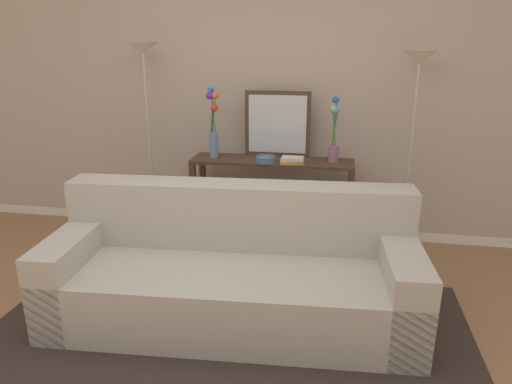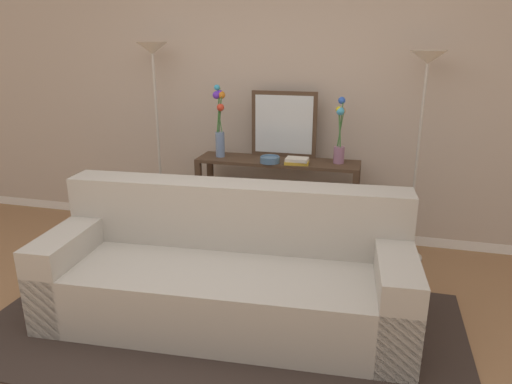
# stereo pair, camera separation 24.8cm
# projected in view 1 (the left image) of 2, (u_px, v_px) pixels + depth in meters

# --- Properties ---
(back_wall) EXTENTS (12.00, 0.15, 2.92)m
(back_wall) POSITION_uv_depth(u_px,v_px,m) (263.00, 81.00, 4.27)
(back_wall) COLOR white
(back_wall) RESTS_ON ground
(area_rug) EXTENTS (3.11, 1.62, 0.01)m
(area_rug) POSITION_uv_depth(u_px,v_px,m) (229.00, 328.00, 3.05)
(area_rug) COLOR #332823
(area_rug) RESTS_ON ground
(couch) EXTENTS (2.44, 1.05, 0.88)m
(couch) POSITION_uv_depth(u_px,v_px,m) (234.00, 275.00, 3.11)
(couch) COLOR #ADA89E
(couch) RESTS_ON ground
(console_table) EXTENTS (1.43, 0.35, 0.81)m
(console_table) POSITION_uv_depth(u_px,v_px,m) (272.00, 187.00, 4.16)
(console_table) COLOR #473323
(console_table) RESTS_ON ground
(floor_lamp_left) EXTENTS (0.28, 0.28, 1.80)m
(floor_lamp_left) POSITION_uv_depth(u_px,v_px,m) (146.00, 87.00, 4.11)
(floor_lamp_left) COLOR #B7B2A8
(floor_lamp_left) RESTS_ON ground
(floor_lamp_right) EXTENTS (0.28, 0.28, 1.74)m
(floor_lamp_right) POSITION_uv_depth(u_px,v_px,m) (416.00, 98.00, 3.73)
(floor_lamp_right) COLOR #B7B2A8
(floor_lamp_right) RESTS_ON ground
(wall_mirror) EXTENTS (0.59, 0.02, 0.58)m
(wall_mirror) POSITION_uv_depth(u_px,v_px,m) (277.00, 124.00, 4.12)
(wall_mirror) COLOR #473323
(wall_mirror) RESTS_ON console_table
(vase_tall_flowers) EXTENTS (0.11, 0.12, 0.64)m
(vase_tall_flowers) POSITION_uv_depth(u_px,v_px,m) (213.00, 124.00, 4.08)
(vase_tall_flowers) COLOR #6B84AD
(vase_tall_flowers) RESTS_ON console_table
(vase_short_flowers) EXTENTS (0.09, 0.13, 0.56)m
(vase_short_flowers) POSITION_uv_depth(u_px,v_px,m) (334.00, 134.00, 3.94)
(vase_short_flowers) COLOR gray
(vase_short_flowers) RESTS_ON console_table
(fruit_bowl) EXTENTS (0.17, 0.17, 0.06)m
(fruit_bowl) POSITION_uv_depth(u_px,v_px,m) (265.00, 159.00, 3.98)
(fruit_bowl) COLOR #4C7093
(fruit_bowl) RESTS_ON console_table
(book_stack) EXTENTS (0.22, 0.16, 0.05)m
(book_stack) POSITION_uv_depth(u_px,v_px,m) (292.00, 160.00, 3.96)
(book_stack) COLOR gold
(book_stack) RESTS_ON console_table
(book_row_under_console) EXTENTS (0.23, 0.16, 0.13)m
(book_row_under_console) POSITION_uv_depth(u_px,v_px,m) (222.00, 235.00, 4.40)
(book_row_under_console) COLOR silver
(book_row_under_console) RESTS_ON ground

